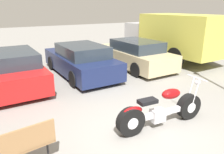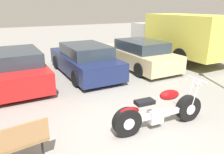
{
  "view_description": "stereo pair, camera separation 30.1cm",
  "coord_description": "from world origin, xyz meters",
  "px_view_note": "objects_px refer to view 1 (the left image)",
  "views": [
    {
      "loc": [
        -2.92,
        -3.44,
        2.79
      ],
      "look_at": [
        0.16,
        1.68,
        0.85
      ],
      "focal_mm": 35.0,
      "sensor_mm": 36.0,
      "label": 1
    },
    {
      "loc": [
        -2.66,
        -3.59,
        2.79
      ],
      "look_at": [
        0.16,
        1.68,
        0.85
      ],
      "focal_mm": 35.0,
      "sensor_mm": 36.0,
      "label": 2
    }
  ],
  "objects_px": {
    "motorcycle": "(161,111)",
    "park_bench": "(8,149)",
    "parked_car_champagne": "(134,54)",
    "parked_car_red": "(12,69)",
    "delivery_truck": "(173,34)",
    "parked_car_navy": "(81,60)"
  },
  "relations": [
    {
      "from": "parked_car_navy",
      "to": "delivery_truck",
      "type": "distance_m",
      "value": 5.41
    },
    {
      "from": "motorcycle",
      "to": "delivery_truck",
      "type": "distance_m",
      "value": 7.39
    },
    {
      "from": "park_bench",
      "to": "parked_car_red",
      "type": "bearing_deg",
      "value": 81.51
    },
    {
      "from": "motorcycle",
      "to": "parked_car_champagne",
      "type": "xyz_separation_m",
      "value": [
        2.71,
        4.74,
        0.2
      ]
    },
    {
      "from": "parked_car_red",
      "to": "parked_car_navy",
      "type": "xyz_separation_m",
      "value": [
        2.65,
        -0.06,
        0.0
      ]
    },
    {
      "from": "parked_car_navy",
      "to": "park_bench",
      "type": "relative_size",
      "value": 2.73
    },
    {
      "from": "parked_car_champagne",
      "to": "delivery_truck",
      "type": "relative_size",
      "value": 0.76
    },
    {
      "from": "parked_car_navy",
      "to": "parked_car_champagne",
      "type": "relative_size",
      "value": 1.0
    },
    {
      "from": "parked_car_red",
      "to": "park_bench",
      "type": "distance_m",
      "value": 4.97
    },
    {
      "from": "motorcycle",
      "to": "delivery_truck",
      "type": "relative_size",
      "value": 0.42
    },
    {
      "from": "motorcycle",
      "to": "parked_car_red",
      "type": "bearing_deg",
      "value": 117.53
    },
    {
      "from": "parked_car_red",
      "to": "parked_car_navy",
      "type": "distance_m",
      "value": 2.65
    },
    {
      "from": "parked_car_navy",
      "to": "parked_car_champagne",
      "type": "height_order",
      "value": "same"
    },
    {
      "from": "parked_car_champagne",
      "to": "park_bench",
      "type": "bearing_deg",
      "value": -142.22
    },
    {
      "from": "parked_car_champagne",
      "to": "delivery_truck",
      "type": "distance_m",
      "value": 2.81
    },
    {
      "from": "parked_car_champagne",
      "to": "parked_car_red",
      "type": "bearing_deg",
      "value": 177.42
    },
    {
      "from": "parked_car_champagne",
      "to": "park_bench",
      "type": "xyz_separation_m",
      "value": [
        -6.04,
        -4.68,
        -0.07
      ]
    },
    {
      "from": "motorcycle",
      "to": "parked_car_champagne",
      "type": "relative_size",
      "value": 0.55
    },
    {
      "from": "motorcycle",
      "to": "park_bench",
      "type": "bearing_deg",
      "value": 178.93
    },
    {
      "from": "parked_car_red",
      "to": "parked_car_navy",
      "type": "relative_size",
      "value": 1.0
    },
    {
      "from": "delivery_truck",
      "to": "parked_car_red",
      "type": "bearing_deg",
      "value": 179.72
    },
    {
      "from": "motorcycle",
      "to": "parked_car_champagne",
      "type": "bearing_deg",
      "value": 60.27
    }
  ]
}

